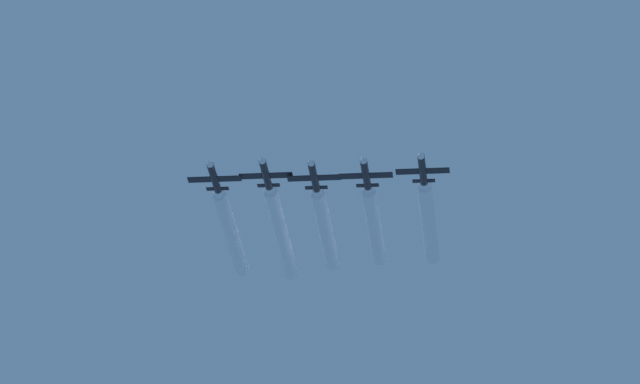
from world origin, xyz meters
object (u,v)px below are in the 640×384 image
Objects in this scene: jet_far_right at (214,176)px; jet_far_left at (422,168)px; jet_inner_left at (366,173)px; jet_inner_right at (265,173)px; jet_center at (314,175)px.

jet_far_left is at bearing -179.72° from jet_far_right.
jet_inner_left is 16.07m from jet_inner_right.
jet_inner_right is at bearing 3.17° from jet_center.
jet_center reaches higher than jet_inner_left.
jet_far_left is 1.00× the size of jet_inner_left.
jet_far_left reaches higher than jet_center.
jet_center is (17.41, -0.62, -0.29)m from jet_far_left.
jet_far_left is 1.00× the size of jet_inner_right.
jet_inner_right is 8.29m from jet_far_right.
jet_far_left is 9.08m from jet_inner_left.
jet_inner_right is (7.71, 0.43, 0.49)m from jet_center.
jet_inner_left is at bearing -179.76° from jet_far_right.
jet_far_right is (15.98, 0.79, 0.04)m from jet_center.
jet_center is at bearing -177.19° from jet_far_right.
jet_far_left reaches higher than jet_inner_left.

